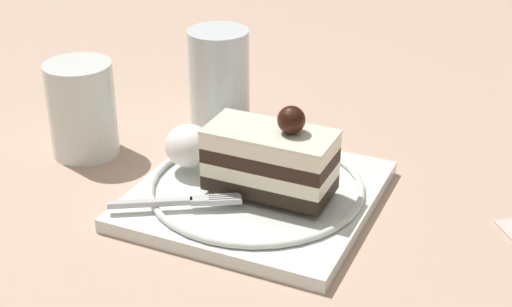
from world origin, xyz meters
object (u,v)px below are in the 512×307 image
object	(u,v)px
whipped_cream_dollop	(188,146)
drink_glass_near	(83,114)
fork	(179,202)
cake_slice	(271,159)
drink_glass_far	(219,83)
dessert_plate	(256,192)

from	to	relation	value
whipped_cream_dollop	drink_glass_near	size ratio (longest dim) A/B	0.46
fork	drink_glass_near	xyz separation A→B (m)	(0.17, -0.04, 0.02)
whipped_cream_dollop	fork	xyz separation A→B (m)	(-0.04, 0.06, -0.02)
cake_slice	fork	xyz separation A→B (m)	(0.05, 0.07, -0.03)
fork	drink_glass_far	size ratio (longest dim) A/B	0.85
drink_glass_near	drink_glass_far	world-z (taller)	drink_glass_far
whipped_cream_dollop	drink_glass_far	distance (m)	0.14
dessert_plate	fork	bearing A→B (deg)	65.69
cake_slice	whipped_cream_dollop	size ratio (longest dim) A/B	2.75
drink_glass_far	cake_slice	bearing A→B (deg)	143.22
dessert_plate	fork	distance (m)	0.08
drink_glass_near	dessert_plate	bearing A→B (deg)	-172.49
drink_glass_near	whipped_cream_dollop	bearing A→B (deg)	-172.33
dessert_plate	drink_glass_far	distance (m)	0.18
fork	drink_glass_near	world-z (taller)	drink_glass_near
drink_glass_near	drink_glass_far	distance (m)	0.15
dessert_plate	fork	world-z (taller)	fork
drink_glass_far	dessert_plate	bearing A→B (deg)	140.05
fork	drink_glass_far	bearing A→B (deg)	-60.29
dessert_plate	cake_slice	size ratio (longest dim) A/B	2.04
cake_slice	drink_glass_near	xyz separation A→B (m)	(0.21, 0.03, -0.01)
drink_glass_far	fork	bearing A→B (deg)	119.71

